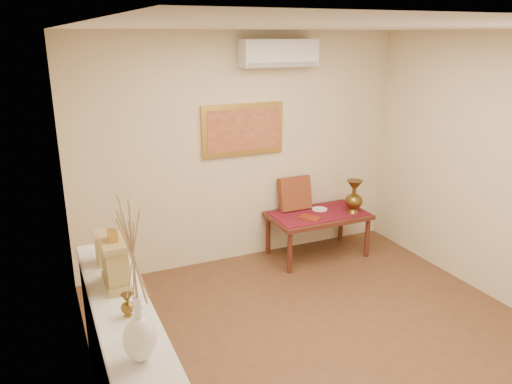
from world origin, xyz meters
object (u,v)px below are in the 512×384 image
display_ledge (125,362)px  low_table (318,219)px  white_vase (135,281)px  mantel_clock (115,262)px  wooden_chest (107,247)px  brass_urn_tall (354,193)px

display_ledge → low_table: 3.27m
white_vase → low_table: white_vase is taller
mantel_clock → wooden_chest: 0.41m
brass_urn_tall → wooden_chest: (-3.07, -1.13, 0.30)m
wooden_chest → low_table: bearing=25.6°
display_ledge → white_vase: bearing=-89.9°
mantel_clock → low_table: (2.65, 1.67, -0.67)m
low_table → display_ledge: bearing=-144.9°
white_vase → wooden_chest: (0.02, 1.32, -0.35)m
low_table → white_vase: bearing=-136.0°
brass_urn_tall → mantel_clock: (-3.06, -1.53, 0.35)m
mantel_clock → low_table: bearing=32.3°
display_ledge → mantel_clock: bearing=83.7°
white_vase → brass_urn_tall: white_vase is taller
white_vase → brass_urn_tall: (3.09, 2.44, -0.65)m
white_vase → wooden_chest: bearing=89.3°
mantel_clock → wooden_chest: mantel_clock is taller
display_ledge → low_table: display_ledge is taller
brass_urn_tall → display_ledge: brass_urn_tall is taller
white_vase → low_table: size_ratio=0.79×
display_ledge → mantel_clock: (0.02, 0.21, 0.66)m
brass_urn_tall → low_table: (-0.41, 0.14, -0.32)m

